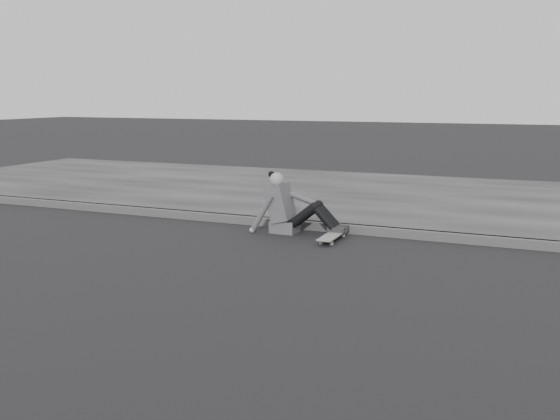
{
  "coord_description": "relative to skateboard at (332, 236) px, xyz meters",
  "views": [
    {
      "loc": [
        0.83,
        -5.87,
        1.94
      ],
      "look_at": [
        -2.19,
        1.36,
        0.5
      ],
      "focal_mm": 40.0,
      "sensor_mm": 36.0,
      "label": 1
    }
  ],
  "objects": [
    {
      "name": "seated_woman",
      "position": [
        -0.73,
        0.25,
        0.29
      ],
      "size": [
        1.38,
        0.46,
        0.88
      ],
      "color": "#4A4A4C",
      "rests_on": "ground"
    },
    {
      "name": "ground",
      "position": [
        1.69,
        -2.01,
        -0.07
      ],
      "size": [
        80.0,
        80.0,
        0.0
      ],
      "primitive_type": "plane",
      "color": "black",
      "rests_on": "ground"
    },
    {
      "name": "curb",
      "position": [
        1.69,
        0.57,
        -0.01
      ],
      "size": [
        24.0,
        0.16,
        0.12
      ],
      "primitive_type": "cube",
      "color": "#454545",
      "rests_on": "ground"
    },
    {
      "name": "sidewalk",
      "position": [
        1.69,
        3.59,
        -0.01
      ],
      "size": [
        24.0,
        6.0,
        0.12
      ],
      "primitive_type": "cube",
      "color": "#363636",
      "rests_on": "ground"
    },
    {
      "name": "skateboard",
      "position": [
        0.0,
        0.0,
        0.0
      ],
      "size": [
        0.2,
        0.78,
        0.09
      ],
      "color": "gray",
      "rests_on": "ground"
    }
  ]
}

